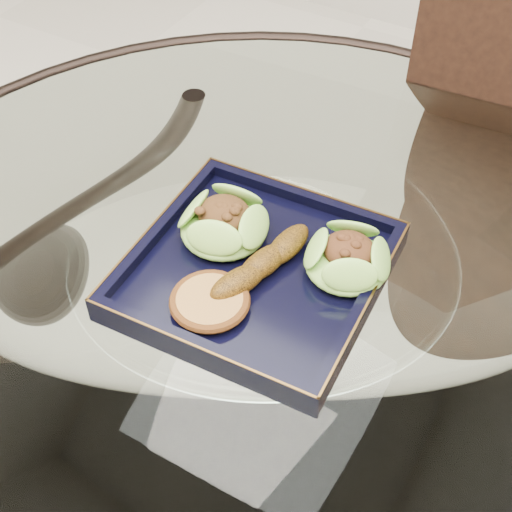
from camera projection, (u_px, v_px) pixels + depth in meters
The scene contains 7 objects.
dining_table at pixel (262, 364), 0.94m from camera, with size 1.13×1.13×0.77m.
dining_chair at pixel (497, 251), 1.11m from camera, with size 0.48×0.48×1.03m.
navy_plate at pixel (256, 274), 0.81m from camera, with size 0.27×0.27×0.02m, color black.
lettuce_wrap_left at pixel (224, 225), 0.83m from camera, with size 0.10×0.10×0.04m, color #549F2E.
lettuce_wrap_right at pixel (347, 260), 0.79m from camera, with size 0.09×0.09×0.03m, color #61AB31.
roasted_plantain at pixel (264, 263), 0.79m from camera, with size 0.15×0.03×0.03m, color #623C0A.
crumb_patty at pixel (210, 302), 0.76m from camera, with size 0.08×0.08×0.01m, color #A37236.
Camera 1 is at (0.26, -0.48, 1.37)m, focal length 50.00 mm.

